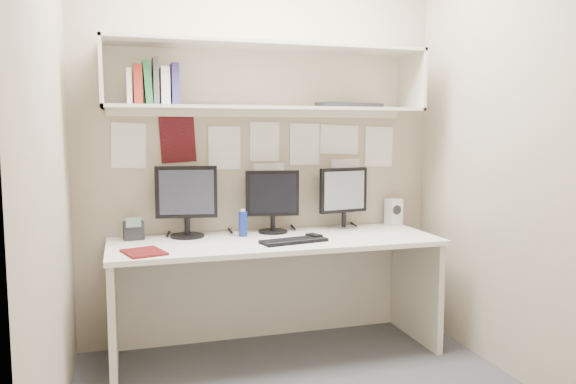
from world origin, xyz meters
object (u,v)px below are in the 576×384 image
object	(u,v)px
monitor_right	(344,195)
keyboard	(294,241)
monitor_left	(187,198)
maroon_notebook	(144,252)
desk	(276,296)
monitor_center	(272,198)
desk_phone	(134,230)
speaker	(394,212)

from	to	relation	value
monitor_right	keyboard	world-z (taller)	monitor_right
monitor_left	maroon_notebook	bearing A→B (deg)	-114.44
desk	monitor_center	distance (m)	0.63
desk	maroon_notebook	xyz separation A→B (m)	(-0.79, -0.20, 0.37)
monitor_left	keyboard	distance (m)	0.73
monitor_right	monitor_center	bearing A→B (deg)	169.77
monitor_left	keyboard	xyz separation A→B (m)	(0.59, -0.36, -0.23)
desk_phone	monitor_center	bearing A→B (deg)	-5.69
keyboard	speaker	size ratio (longest dim) A/B	2.13
keyboard	maroon_notebook	bearing A→B (deg)	173.01
speaker	maroon_notebook	bearing A→B (deg)	-173.46
speaker	monitor_left	bearing A→B (deg)	173.31
desk	keyboard	size ratio (longest dim) A/B	5.01
monitor_center	maroon_notebook	xyz separation A→B (m)	(-0.83, -0.42, -0.22)
desk	desk_phone	size ratio (longest dim) A/B	13.99
keyboard	desk_phone	size ratio (longest dim) A/B	2.79
speaker	desk	bearing A→B (deg)	-172.74
monitor_right	maroon_notebook	xyz separation A→B (m)	(-1.33, -0.42, -0.22)
monitor_right	desk_phone	size ratio (longest dim) A/B	2.89
desk	maroon_notebook	distance (m)	0.90
monitor_right	desk_phone	bearing A→B (deg)	169.40
maroon_notebook	monitor_center	bearing A→B (deg)	9.81
monitor_center	desk	bearing A→B (deg)	-90.84
desk	speaker	world-z (taller)	speaker
monitor_left	desk_phone	bearing A→B (deg)	-172.22
desk	monitor_right	size ratio (longest dim) A/B	4.84
monitor_center	maroon_notebook	distance (m)	0.96
keyboard	speaker	xyz separation A→B (m)	(0.86, 0.40, 0.08)
desk	monitor_right	world-z (taller)	monitor_right
monitor_center	keyboard	xyz separation A→B (m)	(0.03, -0.36, -0.22)
speaker	monitor_center	bearing A→B (deg)	174.29
monitor_right	speaker	world-z (taller)	monitor_right
monitor_right	desk	bearing A→B (deg)	-167.95
desk	speaker	distance (m)	1.07
keyboard	desk_phone	distance (m)	0.98
monitor_left	desk_phone	xyz separation A→B (m)	(-0.32, 0.01, -0.19)
desk	maroon_notebook	bearing A→B (deg)	-166.02
speaker	desk_phone	xyz separation A→B (m)	(-1.77, -0.03, -0.04)
speaker	desk_phone	distance (m)	1.77
speaker	maroon_notebook	world-z (taller)	speaker
monitor_right	speaker	distance (m)	0.42
monitor_center	keyboard	world-z (taller)	monitor_center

